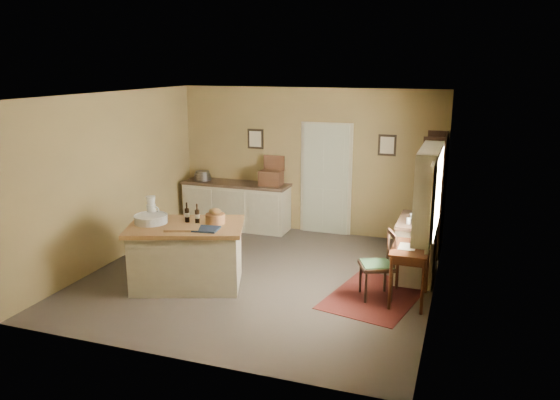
% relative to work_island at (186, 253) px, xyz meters
% --- Properties ---
extents(ground, '(5.00, 5.00, 0.00)m').
position_rel_work_island_xyz_m(ground, '(0.89, 0.64, -0.48)').
color(ground, brown).
rests_on(ground, ground).
extents(wall_back, '(5.00, 0.10, 2.70)m').
position_rel_work_island_xyz_m(wall_back, '(0.89, 3.14, 0.87)').
color(wall_back, olive).
rests_on(wall_back, ground).
extents(wall_front, '(5.00, 0.10, 2.70)m').
position_rel_work_island_xyz_m(wall_front, '(0.89, -1.86, 0.87)').
color(wall_front, olive).
rests_on(wall_front, ground).
extents(wall_left, '(0.10, 5.00, 2.70)m').
position_rel_work_island_xyz_m(wall_left, '(-1.61, 0.64, 0.87)').
color(wall_left, olive).
rests_on(wall_left, ground).
extents(wall_right, '(0.10, 5.00, 2.70)m').
position_rel_work_island_xyz_m(wall_right, '(3.39, 0.64, 0.87)').
color(wall_right, olive).
rests_on(wall_right, ground).
extents(ceiling, '(5.00, 5.00, 0.00)m').
position_rel_work_island_xyz_m(ceiling, '(0.89, 0.64, 2.22)').
color(ceiling, silver).
rests_on(ceiling, wall_back).
extents(door, '(0.97, 0.06, 2.11)m').
position_rel_work_island_xyz_m(door, '(1.24, 3.11, 0.57)').
color(door, beige).
rests_on(door, ground).
extents(framed_prints, '(2.82, 0.02, 0.38)m').
position_rel_work_island_xyz_m(framed_prints, '(1.09, 3.11, 1.24)').
color(framed_prints, black).
rests_on(framed_prints, ground).
extents(window, '(0.25, 1.99, 1.12)m').
position_rel_work_island_xyz_m(window, '(3.31, 0.44, 1.07)').
color(window, beige).
rests_on(window, ground).
extents(work_island, '(1.86, 1.52, 1.20)m').
position_rel_work_island_xyz_m(work_island, '(0.00, 0.00, 0.00)').
color(work_island, beige).
rests_on(work_island, ground).
extents(sideboard, '(2.08, 0.59, 1.18)m').
position_rel_work_island_xyz_m(sideboard, '(-0.45, 2.84, -0.00)').
color(sideboard, beige).
rests_on(sideboard, ground).
extents(rug, '(1.41, 1.80, 0.01)m').
position_rel_work_island_xyz_m(rug, '(2.64, 0.49, -0.48)').
color(rug, '#551B16').
rests_on(rug, ground).
extents(writing_desk, '(0.49, 0.80, 0.82)m').
position_rel_work_island_xyz_m(writing_desk, '(3.09, 0.49, 0.18)').
color(writing_desk, '#391A0C').
rests_on(writing_desk, ground).
extents(desk_chair, '(0.56, 0.56, 0.92)m').
position_rel_work_island_xyz_m(desk_chair, '(2.65, 0.45, -0.02)').
color(desk_chair, black).
rests_on(desk_chair, ground).
extents(right_cabinet, '(0.56, 1.00, 0.99)m').
position_rel_work_island_xyz_m(right_cabinet, '(3.09, 1.39, -0.02)').
color(right_cabinet, beige).
rests_on(right_cabinet, ground).
extents(shelving_unit, '(0.34, 0.91, 2.02)m').
position_rel_work_island_xyz_m(shelving_unit, '(3.24, 2.64, 0.52)').
color(shelving_unit, black).
rests_on(shelving_unit, ground).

